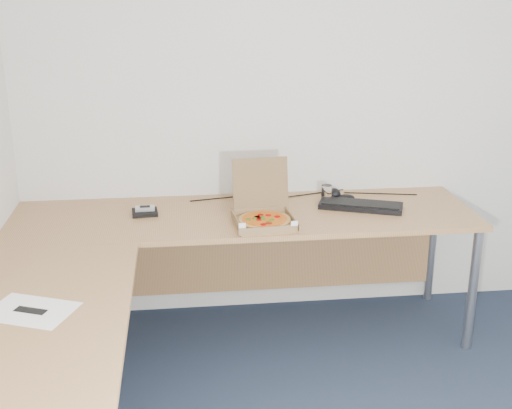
{
  "coord_description": "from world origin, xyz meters",
  "views": [
    {
      "loc": [
        -0.83,
        -1.97,
        1.94
      ],
      "look_at": [
        -0.45,
        1.28,
        0.82
      ],
      "focal_mm": 46.78,
      "sensor_mm": 36.0,
      "label": 1
    }
  ],
  "objects": [
    {
      "name": "mouse",
      "position": [
        0.1,
        1.55,
        0.75
      ],
      "size": [
        0.11,
        0.08,
        0.04
      ],
      "primitive_type": "ellipsoid",
      "rotation": [
        0.0,
        0.0,
        0.16
      ],
      "color": "black",
      "rests_on": "desk"
    },
    {
      "name": "cable_bundle",
      "position": [
        -0.15,
        1.66,
        0.73
      ],
      "size": [
        0.64,
        0.13,
        0.01
      ],
      "primitive_type": null,
      "rotation": [
        0.0,
        0.0,
        0.14
      ],
      "color": "black",
      "rests_on": "desk"
    },
    {
      "name": "room_shell",
      "position": [
        0.0,
        0.0,
        1.25
      ],
      "size": [
        3.5,
        3.5,
        2.5
      ],
      "primitive_type": null,
      "color": "silver",
      "rests_on": "ground"
    },
    {
      "name": "pizza_box",
      "position": [
        -0.41,
        1.24,
        0.77
      ],
      "size": [
        0.3,
        0.35,
        0.31
      ],
      "rotation": [
        0.0,
        0.0,
        0.09
      ],
      "color": "olive",
      "rests_on": "desk"
    },
    {
      "name": "drinking_glass",
      "position": [
        -0.02,
        1.52,
        0.78
      ],
      "size": [
        0.06,
        0.06,
        0.11
      ],
      "primitive_type": "cylinder",
      "color": "silver",
      "rests_on": "desk"
    },
    {
      "name": "wallet",
      "position": [
        -1.03,
        1.45,
        0.74
      ],
      "size": [
        0.14,
        0.12,
        0.02
      ],
      "primitive_type": "cube",
      "rotation": [
        0.0,
        0.0,
        0.09
      ],
      "color": "black",
      "rests_on": "desk"
    },
    {
      "name": "phone",
      "position": [
        -1.03,
        1.45,
        0.76
      ],
      "size": [
        0.11,
        0.06,
        0.02
      ],
      "primitive_type": "cube",
      "rotation": [
        0.0,
        0.0,
        0.05
      ],
      "color": "#B2B5BA",
      "rests_on": "wallet"
    },
    {
      "name": "paper_sheet",
      "position": [
        -1.42,
        0.39,
        0.73
      ],
      "size": [
        0.39,
        0.33,
        0.0
      ],
      "primitive_type": "cube",
      "rotation": [
        0.0,
        0.0,
        -0.39
      ],
      "color": "white",
      "rests_on": "desk"
    },
    {
      "name": "desk",
      "position": [
        -0.82,
        0.97,
        0.7
      ],
      "size": [
        2.5,
        2.2,
        0.73
      ],
      "color": "#AE7C4A",
      "rests_on": "ground"
    },
    {
      "name": "keyboard",
      "position": [
        0.15,
        1.41,
        0.74
      ],
      "size": [
        0.48,
        0.31,
        0.03
      ],
      "primitive_type": "cube",
      "rotation": [
        0.0,
        0.0,
        -0.36
      ],
      "color": "black",
      "rests_on": "desk"
    },
    {
      "name": "dome_speaker",
      "position": [
        0.04,
        1.58,
        0.77
      ],
      "size": [
        0.08,
        0.08,
        0.07
      ],
      "primitive_type": "ellipsoid",
      "color": "black",
      "rests_on": "desk"
    }
  ]
}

